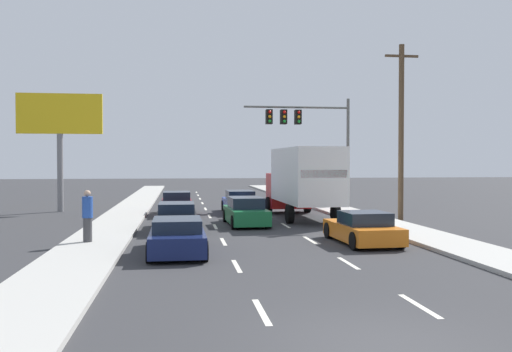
{
  "coord_description": "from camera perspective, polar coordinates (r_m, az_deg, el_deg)",
  "views": [
    {
      "loc": [
        -3.34,
        -8.71,
        3.07
      ],
      "look_at": [
        0.5,
        19.14,
        2.35
      ],
      "focal_mm": 38.75,
      "sensor_mm": 36.0,
      "label": 1
    }
  ],
  "objects": [
    {
      "name": "ground_plane",
      "position": [
        34.01,
        -2.19,
        -3.72
      ],
      "size": [
        140.0,
        140.0,
        0.0
      ],
      "primitive_type": "plane",
      "color": "#333335"
    },
    {
      "name": "sidewalk_right",
      "position": [
        30.48,
        10.95,
        -4.21
      ],
      "size": [
        2.39,
        80.0,
        0.14
      ],
      "primitive_type": "cube",
      "color": "#B2AFA8",
      "rests_on": "ground_plane"
    },
    {
      "name": "sidewalk_left",
      "position": [
        29.03,
        -13.99,
        -4.51
      ],
      "size": [
        2.39,
        80.0,
        0.14
      ],
      "primitive_type": "cube",
      "color": "#B2AFA8",
      "rests_on": "ground_plane"
    },
    {
      "name": "lane_markings",
      "position": [
        28.95,
        -1.18,
        -4.62
      ],
      "size": [
        3.54,
        57.0,
        0.01
      ],
      "color": "silver",
      "rests_on": "ground_plane"
    },
    {
      "name": "car_maroon",
      "position": [
        32.38,
        -8.19,
        -2.92
      ],
      "size": [
        1.89,
        4.58,
        1.34
      ],
      "color": "maroon",
      "rests_on": "ground_plane"
    },
    {
      "name": "car_black",
      "position": [
        24.96,
        -8.2,
        -4.26
      ],
      "size": [
        1.85,
        4.5,
        1.27
      ],
      "color": "black",
      "rests_on": "ground_plane"
    },
    {
      "name": "car_navy",
      "position": [
        18.77,
        -8.14,
        -6.23
      ],
      "size": [
        1.91,
        4.51,
        1.2
      ],
      "color": "#141E4C",
      "rests_on": "ground_plane"
    },
    {
      "name": "car_blue",
      "position": [
        33.21,
        -1.7,
        -2.78
      ],
      "size": [
        1.91,
        4.65,
        1.36
      ],
      "color": "#1E389E",
      "rests_on": "ground_plane"
    },
    {
      "name": "car_green",
      "position": [
        26.89,
        -1.07,
        -3.75
      ],
      "size": [
        1.96,
        4.4,
        1.36
      ],
      "color": "#196B38",
      "rests_on": "ground_plane"
    },
    {
      "name": "box_truck",
      "position": [
        29.85,
        4.84,
        -0.28
      ],
      "size": [
        2.81,
        8.84,
        3.8
      ],
      "color": "white",
      "rests_on": "ground_plane"
    },
    {
      "name": "car_orange",
      "position": [
        21.21,
        10.96,
        -5.39
      ],
      "size": [
        2.04,
        4.18,
        1.21
      ],
      "color": "orange",
      "rests_on": "ground_plane"
    },
    {
      "name": "traffic_signal_mast",
      "position": [
        36.78,
        4.76,
        5.25
      ],
      "size": [
        7.13,
        0.69,
        7.3
      ],
      "color": "#595B56",
      "rests_on": "ground_plane"
    },
    {
      "name": "utility_pole_mid",
      "position": [
        30.06,
        14.76,
        4.61
      ],
      "size": [
        1.8,
        0.28,
        9.22
      ],
      "color": "brown",
      "rests_on": "ground_plane"
    },
    {
      "name": "roadside_billboard",
      "position": [
        36.1,
        -19.6,
        4.95
      ],
      "size": [
        5.11,
        0.36,
        7.28
      ],
      "color": "slate",
      "rests_on": "ground_plane"
    },
    {
      "name": "pedestrian_near_corner",
      "position": [
        21.18,
        -17.0,
        -3.95
      ],
      "size": [
        0.38,
        0.38,
        1.9
      ],
      "color": "#3F3F42",
      "rests_on": "sidewalk_left"
    }
  ]
}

